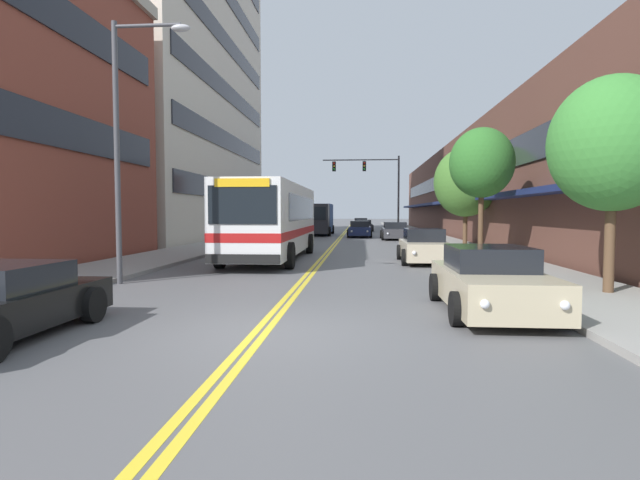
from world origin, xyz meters
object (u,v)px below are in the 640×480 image
street_tree_right_mid (482,163)px  car_navy_moving_third (360,229)px  car_charcoal_moving_lead (364,226)px  street_tree_right_near (613,144)px  car_red_parked_left_mid (289,230)px  street_tree_right_far (466,182)px  car_champagne_parked_right_mid (424,247)px  traffic_signal_mast (374,178)px  car_beige_parked_right_foreground (490,282)px  street_lamp_left_near (127,128)px  city_bus (273,218)px  box_truck (317,218)px  fire_hydrant (501,263)px  car_dark_grey_parked_right_far (395,231)px  car_white_moving_second (361,224)px

street_tree_right_mid → car_navy_moving_third: bearing=103.8°
car_charcoal_moving_lead → street_tree_right_near: size_ratio=0.93×
car_red_parked_left_mid → street_tree_right_far: 17.40m
car_champagne_parked_right_mid → traffic_signal_mast: 26.93m
street_tree_right_far → car_beige_parked_right_foreground: bearing=-100.0°
car_charcoal_moving_lead → car_navy_moving_third: 13.58m
car_navy_moving_third → street_tree_right_mid: street_tree_right_mid is taller
car_beige_parked_right_foreground → car_navy_moving_third: (-2.85, 32.12, 0.00)m
car_red_parked_left_mid → street_lamp_left_near: 28.32m
car_beige_parked_right_foreground → city_bus: bearing=119.8°
traffic_signal_mast → street_tree_right_mid: size_ratio=1.34×
car_red_parked_left_mid → box_truck: bearing=64.0°
car_charcoal_moving_lead → fire_hydrant: 41.07m
car_dark_grey_parked_right_far → fire_hydrant: bearing=-86.1°
car_red_parked_left_mid → box_truck: (2.06, 4.21, 0.93)m
car_dark_grey_parked_right_far → car_charcoal_moving_lead: size_ratio=0.96×
street_tree_right_near → fire_hydrant: 4.58m
car_red_parked_left_mid → car_champagne_parked_right_mid: bearing=-67.4°
city_bus → street_tree_right_near: 13.91m
street_tree_right_mid → street_tree_right_far: (1.09, 8.56, -0.28)m
city_bus → car_red_parked_left_mid: bearing=96.3°
street_tree_right_near → street_tree_right_mid: bearing=96.4°
car_champagne_parked_right_mid → street_lamp_left_near: size_ratio=0.57×
car_white_moving_second → street_tree_right_near: size_ratio=0.90×
car_charcoal_moving_lead → traffic_signal_mast: traffic_signal_mast is taller
car_red_parked_left_mid → car_champagne_parked_right_mid: car_champagne_parked_right_mid is taller
city_bus → box_truck: bearing=90.4°
city_bus → car_red_parked_left_mid: 20.01m
street_lamp_left_near → street_tree_right_near: size_ratio=1.44×
box_truck → street_tree_right_near: bearing=-73.2°
street_tree_right_far → car_white_moving_second: bearing=100.2°
traffic_signal_mast → street_lamp_left_near: size_ratio=0.98×
street_tree_right_far → fire_hydrant: (-1.91, -14.69, -3.31)m
traffic_signal_mast → street_tree_right_far: size_ratio=1.28×
car_beige_parked_right_foreground → street_tree_right_far: bearing=80.0°
car_red_parked_left_mid → street_tree_right_mid: 23.58m
city_bus → box_truck: 24.06m
box_truck → street_lamp_left_near: 32.50m
street_tree_right_near → car_charcoal_moving_lead: bearing=97.5°
car_red_parked_left_mid → box_truck: box_truck is taller
fire_hydrant → street_tree_right_mid: bearing=82.4°
street_lamp_left_near → street_tree_right_mid: 13.98m
car_beige_parked_right_foreground → box_truck: size_ratio=0.60×
city_bus → car_dark_grey_parked_right_far: (6.55, 16.81, -1.22)m
car_white_moving_second → street_tree_right_far: bearing=-79.8°
car_charcoal_moving_lead → car_navy_moving_third: size_ratio=1.06×
fire_hydrant → car_red_parked_left_mid: bearing=111.3°
car_charcoal_moving_lead → traffic_signal_mast: size_ratio=0.66×
city_bus → car_charcoal_moving_lead: bearing=83.0°
car_navy_moving_third → fire_hydrant: 27.65m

